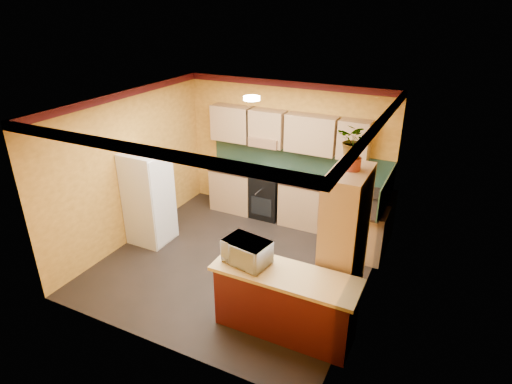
# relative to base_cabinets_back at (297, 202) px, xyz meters

# --- Properties ---
(room_shell) EXTENTS (4.24, 4.24, 2.72)m
(room_shell) POSITION_rel_base_cabinets_back_xyz_m (-0.35, -1.52, 1.65)
(room_shell) COLOR black
(room_shell) RESTS_ON ground
(base_cabinets_back) EXTENTS (3.65, 0.60, 0.88)m
(base_cabinets_back) POSITION_rel_base_cabinets_back_xyz_m (0.00, 0.00, 0.00)
(base_cabinets_back) COLOR tan
(base_cabinets_back) RESTS_ON ground
(countertop_back) EXTENTS (3.65, 0.62, 0.04)m
(countertop_back) POSITION_rel_base_cabinets_back_xyz_m (0.00, -0.00, 0.46)
(countertop_back) COLOR black
(countertop_back) RESTS_ON base_cabinets_back
(stove) EXTENTS (0.58, 0.58, 0.91)m
(stove) POSITION_rel_base_cabinets_back_xyz_m (-0.63, -0.00, 0.02)
(stove) COLOR black
(stove) RESTS_ON ground
(kettle) EXTENTS (0.20, 0.20, 0.18)m
(kettle) POSITION_rel_base_cabinets_back_xyz_m (-0.53, -0.05, 0.56)
(kettle) COLOR #B6240C
(kettle) RESTS_ON stove
(sink) EXTENTS (0.48, 0.40, 0.03)m
(sink) POSITION_rel_base_cabinets_back_xyz_m (0.77, 0.00, 0.50)
(sink) COLOR silver
(sink) RESTS_ON countertop_back
(base_cabinets_right) EXTENTS (0.60, 0.80, 0.88)m
(base_cabinets_right) POSITION_rel_base_cabinets_back_xyz_m (1.43, -0.64, 0.00)
(base_cabinets_right) COLOR tan
(base_cabinets_right) RESTS_ON ground
(countertop_right) EXTENTS (0.62, 0.80, 0.04)m
(countertop_right) POSITION_rel_base_cabinets_back_xyz_m (1.43, -0.64, 0.46)
(countertop_right) COLOR black
(countertop_right) RESTS_ON base_cabinets_right
(fridge) EXTENTS (0.68, 0.66, 1.70)m
(fridge) POSITION_rel_base_cabinets_back_xyz_m (-2.12, -1.81, 0.41)
(fridge) COLOR white
(fridge) RESTS_ON ground
(pantry) EXTENTS (0.48, 0.90, 2.10)m
(pantry) POSITION_rel_base_cabinets_back_xyz_m (1.48, -2.11, 0.61)
(pantry) COLOR tan
(pantry) RESTS_ON ground
(fern_pot) EXTENTS (0.22, 0.22, 0.16)m
(fern_pot) POSITION_rel_base_cabinets_back_xyz_m (1.48, -2.06, 1.74)
(fern_pot) COLOR maroon
(fern_pot) RESTS_ON pantry
(fern) EXTENTS (0.46, 0.42, 0.44)m
(fern) POSITION_rel_base_cabinets_back_xyz_m (1.48, -2.06, 2.04)
(fern) COLOR tan
(fern) RESTS_ON fern_pot
(breakfast_bar) EXTENTS (1.80, 0.55, 0.88)m
(breakfast_bar) POSITION_rel_base_cabinets_back_xyz_m (0.99, -2.95, 0.00)
(breakfast_bar) COLOR #521613
(breakfast_bar) RESTS_ON ground
(bar_top) EXTENTS (1.90, 0.65, 0.05)m
(bar_top) POSITION_rel_base_cabinets_back_xyz_m (0.99, -2.95, 0.47)
(bar_top) COLOR tan
(bar_top) RESTS_ON breakfast_bar
(microwave) EXTENTS (0.64, 0.49, 0.32)m
(microwave) POSITION_rel_base_cabinets_back_xyz_m (0.44, -2.95, 0.65)
(microwave) COLOR white
(microwave) RESTS_ON bar_top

